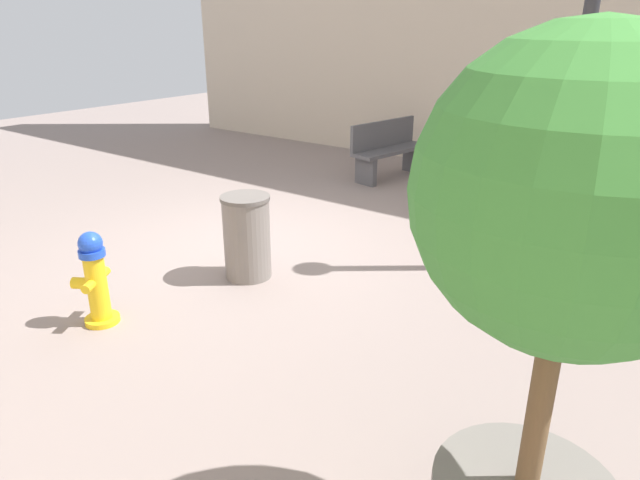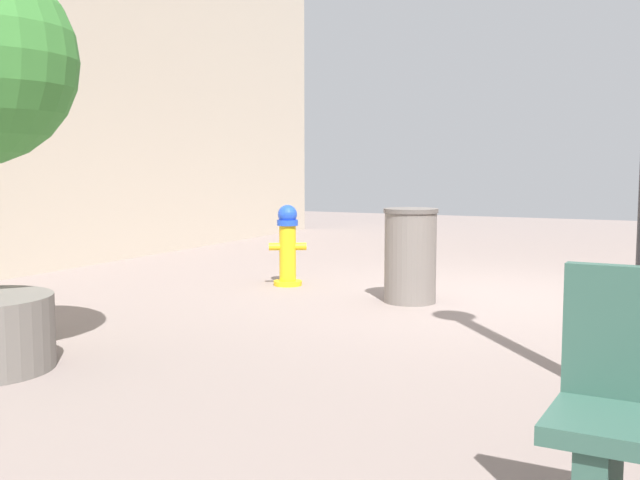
{
  "view_description": "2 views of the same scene",
  "coord_description": "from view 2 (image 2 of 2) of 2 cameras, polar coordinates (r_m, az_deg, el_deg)",
  "views": [
    {
      "loc": [
        4.58,
        4.36,
        2.54
      ],
      "look_at": [
        0.51,
        1.36,
        0.55
      ],
      "focal_mm": 31.66,
      "sensor_mm": 36.0,
      "label": 1
    },
    {
      "loc": [
        -1.56,
        7.13,
        1.27
      ],
      "look_at": [
        1.07,
        1.63,
        0.67
      ],
      "focal_mm": 41.94,
      "sensor_mm": 36.0,
      "label": 2
    }
  ],
  "objects": [
    {
      "name": "trash_bin",
      "position": [
        7.01,
        6.91,
        -1.17
      ],
      "size": [
        0.51,
        0.51,
        0.88
      ],
      "color": "slate",
      "rests_on": "ground_plane"
    },
    {
      "name": "fire_hydrant",
      "position": [
        7.96,
        -2.49,
        -0.4
      ],
      "size": [
        0.38,
        0.37,
        0.86
      ],
      "color": "gold",
      "rests_on": "ground_plane"
    },
    {
      "name": "ground_plane",
      "position": [
        7.41,
        13.06,
        -4.37
      ],
      "size": [
        23.4,
        23.4,
        0.0
      ],
      "primitive_type": "plane",
      "color": "gray"
    }
  ]
}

